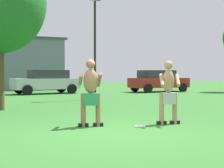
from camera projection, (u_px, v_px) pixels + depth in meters
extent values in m
plane|color=#2D6628|center=(113.00, 133.00, 7.79)|extent=(80.00, 80.00, 0.00)
cube|color=black|center=(83.00, 125.00, 8.70)|extent=(0.28, 0.17, 0.09)
cylinder|color=#936647|center=(83.00, 110.00, 8.69)|extent=(0.13, 0.13, 0.86)
cube|color=black|center=(98.00, 125.00, 8.78)|extent=(0.28, 0.17, 0.09)
cylinder|color=#936647|center=(98.00, 110.00, 8.77)|extent=(0.13, 0.13, 0.86)
cube|color=#28844C|center=(91.00, 99.00, 8.72)|extent=(0.43, 0.33, 0.31)
ellipsoid|color=#936647|center=(91.00, 81.00, 8.71)|extent=(0.41, 0.30, 0.62)
cylinder|color=#936647|center=(81.00, 80.00, 8.76)|extent=(0.25, 0.58, 0.31)
cylinder|color=#936647|center=(99.00, 80.00, 8.85)|extent=(0.24, 0.55, 0.39)
sphere|color=#936647|center=(91.00, 64.00, 8.69)|extent=(0.24, 0.24, 0.24)
cone|color=red|center=(91.00, 61.00, 8.69)|extent=(0.30, 0.30, 0.13)
cube|color=black|center=(175.00, 122.00, 9.19)|extent=(0.28, 0.17, 0.09)
cylinder|color=tan|center=(175.00, 108.00, 9.17)|extent=(0.13, 0.13, 0.85)
cube|color=black|center=(162.00, 123.00, 9.11)|extent=(0.28, 0.17, 0.09)
cylinder|color=tan|center=(162.00, 109.00, 9.10)|extent=(0.13, 0.13, 0.85)
cube|color=#B7B7BC|center=(168.00, 98.00, 9.13)|extent=(0.39, 0.32, 0.30)
ellipsoid|color=tan|center=(168.00, 81.00, 9.11)|extent=(0.37, 0.29, 0.61)
cylinder|color=tan|center=(178.00, 80.00, 9.06)|extent=(0.36, 0.53, 0.34)
cylinder|color=tan|center=(162.00, 80.00, 8.97)|extent=(0.33, 0.53, 0.36)
sphere|color=tan|center=(168.00, 65.00, 9.10)|extent=(0.23, 0.23, 0.23)
cylinder|color=white|center=(140.00, 126.00, 8.69)|extent=(0.26, 0.26, 0.03)
cube|color=silver|center=(45.00, 84.00, 22.71)|extent=(4.46, 2.23, 0.70)
cube|color=#282D33|center=(48.00, 74.00, 22.79)|extent=(2.56, 1.82, 0.56)
cylinder|color=black|center=(27.00, 90.00, 21.17)|extent=(0.66, 0.28, 0.64)
cylinder|color=black|center=(19.00, 89.00, 22.71)|extent=(0.66, 0.28, 0.64)
cylinder|color=black|center=(72.00, 89.00, 22.73)|extent=(0.66, 0.28, 0.64)
cylinder|color=black|center=(61.00, 88.00, 24.27)|extent=(0.66, 0.28, 0.64)
cube|color=maroon|center=(159.00, 83.00, 25.12)|extent=(4.34, 1.89, 0.70)
cube|color=#282D33|center=(157.00, 74.00, 25.01)|extent=(2.44, 1.63, 0.56)
cylinder|color=black|center=(168.00, 87.00, 26.61)|extent=(0.64, 0.23, 0.64)
cylinder|color=black|center=(183.00, 88.00, 25.00)|extent=(0.64, 0.23, 0.64)
cylinder|color=black|center=(135.00, 87.00, 25.27)|extent=(0.64, 0.23, 0.64)
cylinder|color=black|center=(148.00, 88.00, 23.66)|extent=(0.64, 0.23, 0.64)
cylinder|color=black|center=(95.00, 51.00, 17.64)|extent=(0.12, 0.12, 5.07)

